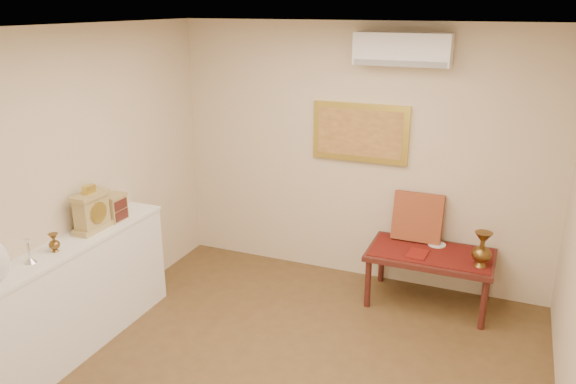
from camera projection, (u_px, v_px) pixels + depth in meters
The scene contains 16 objects.
ceiling at pixel (270, 30), 3.43m from camera, with size 4.50×4.50×0.00m, color silver.
wall_back at pixel (360, 156), 5.84m from camera, with size 4.00×0.02×2.70m, color beige.
wall_left at pixel (49, 197), 4.59m from camera, with size 0.02×4.50×2.70m, color beige.
candlestick at pixel (29, 251), 4.24m from camera, with size 0.09×0.09×0.19m, color silver, non-canonical shape.
brass_urn_small at pixel (54, 240), 4.43m from camera, with size 0.09×0.09×0.20m, color brown, non-canonical shape.
table_cloth at pixel (431, 252), 5.46m from camera, with size 1.14×0.59×0.01m, color #5F140F.
brass_urn_tall at pixel (482, 246), 5.11m from camera, with size 0.18×0.18×0.41m, color brown, non-canonical shape.
plate at pixel (437, 244), 5.61m from camera, with size 0.18×0.18×0.01m, color silver.
menu at pixel (417, 254), 5.40m from camera, with size 0.18×0.25×0.01m, color maroon.
cushion at pixel (418, 217), 5.67m from camera, with size 0.49×0.10×0.49m, color maroon.
display_ledge at pixel (78, 294), 4.80m from camera, with size 0.37×2.02×0.98m.
mantel_clock at pixel (92, 211), 4.83m from camera, with size 0.17×0.36×0.41m.
wooden_chest at pixel (114, 207), 5.07m from camera, with size 0.16×0.21×0.24m.
low_table at pixel (430, 259), 5.48m from camera, with size 1.20×0.70×0.55m.
painting at pixel (360, 133), 5.73m from camera, with size 1.00×0.06×0.60m.
ac_unit at pixel (402, 49), 5.23m from camera, with size 0.90×0.25×0.30m.
Camera 1 is at (1.46, -3.26, 2.85)m, focal length 35.00 mm.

